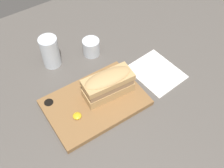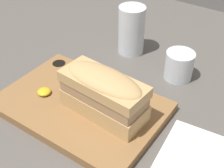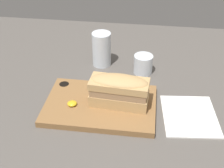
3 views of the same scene
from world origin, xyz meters
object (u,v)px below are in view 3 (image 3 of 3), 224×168
at_px(water_glass, 102,51).
at_px(napkin, 190,116).
at_px(wine_glass, 143,65).
at_px(serving_board, 100,105).
at_px(sandwich, 119,89).

xyz_separation_m(water_glass, napkin, (0.31, -0.26, -0.05)).
xyz_separation_m(wine_glass, napkin, (0.15, -0.22, -0.03)).
bearing_deg(serving_board, water_glass, 98.20).
distance_m(wine_glass, napkin, 0.27).
relative_size(serving_board, sandwich, 1.89).
xyz_separation_m(sandwich, wine_glass, (0.06, 0.22, -0.04)).
distance_m(serving_board, water_glass, 0.26).
relative_size(serving_board, wine_glass, 4.98).
relative_size(serving_board, napkin, 1.65).
distance_m(sandwich, napkin, 0.22).
height_order(serving_board, wine_glass, wine_glass).
bearing_deg(sandwich, water_glass, 110.37).
distance_m(sandwich, wine_glass, 0.23).
distance_m(serving_board, sandwich, 0.08).
bearing_deg(napkin, water_glass, 139.49).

